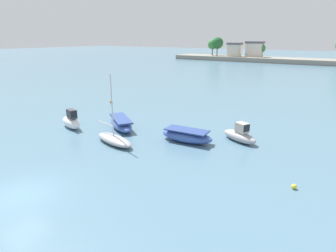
# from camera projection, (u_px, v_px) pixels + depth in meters

# --- Properties ---
(ground_plane) EXTENTS (400.00, 400.00, 0.00)m
(ground_plane) POSITION_uv_depth(u_px,v_px,m) (20.00, 196.00, 16.56)
(ground_plane) COLOR slate
(moored_boat_0) EXTENTS (3.51, 2.03, 1.94)m
(moored_boat_0) POSITION_uv_depth(u_px,v_px,m) (71.00, 121.00, 28.59)
(moored_boat_0) COLOR white
(moored_boat_0) RESTS_ON ground
(moored_boat_1) EXTENTS (5.22, 4.40, 1.07)m
(moored_boat_1) POSITION_uv_depth(u_px,v_px,m) (121.00, 123.00, 28.55)
(moored_boat_1) COLOR #3856A8
(moored_boat_1) RESTS_ON ground
(moored_boat_2) EXTENTS (4.64, 2.45, 5.88)m
(moored_boat_2) POSITION_uv_depth(u_px,v_px,m) (114.00, 139.00, 24.45)
(moored_boat_2) COLOR #9E9EA3
(moored_boat_2) RESTS_ON ground
(moored_boat_3) EXTENTS (4.73, 2.12, 1.09)m
(moored_boat_3) POSITION_uv_depth(u_px,v_px,m) (187.00, 136.00, 24.90)
(moored_boat_3) COLOR #3856A8
(moored_boat_3) RESTS_ON ground
(moored_boat_4) EXTENTS (3.74, 2.64, 1.71)m
(moored_boat_4) POSITION_uv_depth(u_px,v_px,m) (240.00, 135.00, 24.99)
(moored_boat_4) COLOR #9E9EA3
(moored_boat_4) RESTS_ON ground
(mooring_buoy_0) EXTENTS (0.40, 0.40, 0.40)m
(mooring_buoy_0) POSITION_uv_depth(u_px,v_px,m) (111.00, 101.00, 39.58)
(mooring_buoy_0) COLOR orange
(mooring_buoy_0) RESTS_ON ground
(mooring_buoy_2) EXTENTS (0.31, 0.31, 0.31)m
(mooring_buoy_2) POSITION_uv_depth(u_px,v_px,m) (294.00, 187.00, 17.26)
(mooring_buoy_2) COLOR yellow
(mooring_buoy_2) RESTS_ON ground
(distant_shoreline) EXTENTS (93.55, 11.38, 8.47)m
(distant_shoreline) POSITION_uv_depth(u_px,v_px,m) (307.00, 57.00, 95.88)
(distant_shoreline) COLOR gray
(distant_shoreline) RESTS_ON ground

